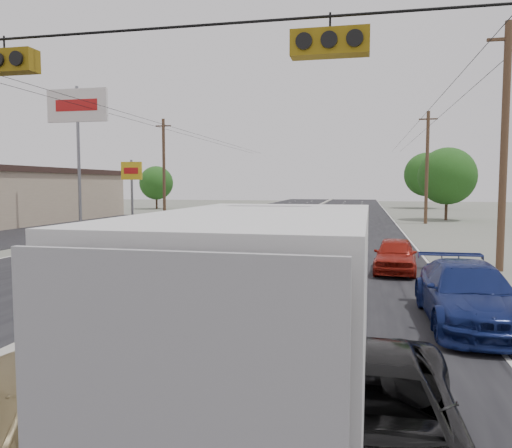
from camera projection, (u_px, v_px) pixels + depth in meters
The scene contains 20 objects.
road_surface at pixel (268, 231), 37.71m from camera, with size 20.00×160.00×0.02m, color black.
center_median at pixel (268, 230), 37.70m from camera, with size 0.50×160.00×0.20m, color gray.
parking_lot at pixel (27, 233), 36.40m from camera, with size 10.00×42.00×0.02m, color black.
utility_pole_left_c at pixel (164, 168), 49.67m from camera, with size 1.60×0.30×10.00m.
utility_pole_right_b at pixel (504, 146), 20.07m from camera, with size 1.60×0.30×10.00m.
utility_pole_right_c at pixel (427, 167), 44.43m from camera, with size 1.60×0.30×10.00m.
pole_sign_billboard at pixel (77, 114), 38.09m from camera, with size 5.00×0.25×11.00m.
pole_sign_far at pixel (132, 176), 50.45m from camera, with size 2.20×0.25×6.00m.
tree_left_far at pixel (156, 183), 71.26m from camera, with size 4.80×4.80×6.12m.
tree_right_mid at pixel (447, 176), 48.84m from camera, with size 5.60×5.60×7.14m.
tree_right_far at pixel (426, 174), 72.95m from camera, with size 6.40×6.40×8.16m.
box_truck at pixel (271, 337), 6.19m from camera, with size 2.36×6.45×3.26m.
red_sedan at pixel (188, 310), 11.69m from camera, with size 1.32×3.77×1.24m, color maroon.
black_suv at pixel (362, 424), 5.89m from camera, with size 2.44×5.30×1.47m, color black.
queue_car_a at pixel (221, 258), 18.77m from camera, with size 1.84×4.57×1.56m, color black.
queue_car_b at pixel (306, 274), 15.89m from camera, with size 1.49×4.29×1.41m, color white.
queue_car_d at pixel (468, 295), 12.56m from camera, with size 2.16×5.32×1.54m, color navy.
queue_car_e at pixel (395, 255), 20.13m from camera, with size 1.63×4.04×1.38m, color maroon.
oncoming_near at pixel (80, 250), 21.56m from camera, with size 2.06×5.06×1.47m, color black.
oncoming_far at pixel (226, 229), 31.29m from camera, with size 2.39×5.19×1.44m, color #979A9E.
Camera 1 is at (6.97, -6.91, 3.57)m, focal length 35.00 mm.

